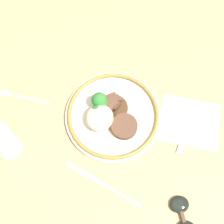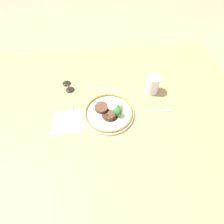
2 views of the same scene
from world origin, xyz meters
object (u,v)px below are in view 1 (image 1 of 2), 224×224
plate (111,115)px  juice_glass (2,142)px  spoon (11,95)px  fork (186,131)px  knife (101,183)px  sunglasses (183,217)px

plate → juice_glass: bearing=28.0°
juice_glass → spoon: (0.04, -0.15, -0.05)m
juice_glass → fork: juice_glass is taller
plate → juice_glass: 0.30m
knife → spoon: (0.32, -0.20, 0.00)m
plate → sunglasses: plate is taller
sunglasses → spoon: bearing=-47.1°
juice_glass → knife: size_ratio=0.51×
plate → sunglasses: bearing=135.3°
juice_glass → knife: (-0.28, 0.05, -0.05)m
plate → sunglasses: (-0.23, 0.23, -0.01)m
sunglasses → plate: bearing=-67.4°
juice_glass → fork: 0.51m
juice_glass → spoon: bearing=-75.6°
juice_glass → sunglasses: 0.51m
plate → juice_glass: size_ratio=2.44×
plate → juice_glass: (0.27, 0.14, 0.03)m
plate → sunglasses: 0.33m
spoon → sunglasses: size_ratio=1.45×
sunglasses → knife: bearing=-33.8°
fork → juice_glass: bearing=-63.7°
fork → spoon: size_ratio=1.01×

